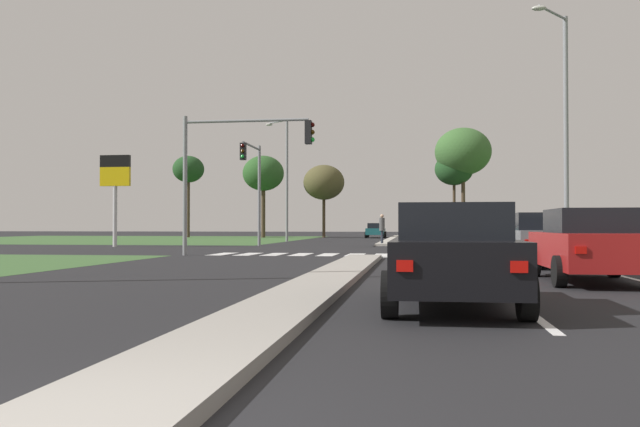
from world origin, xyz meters
The scene contains 31 objects.
ground_plane centered at (0.00, 30.00, 0.00)m, with size 200.00×200.00×0.00m, color black.
grass_verge_far_left centered at (-25.50, 54.50, 0.00)m, with size 35.00×35.00×0.01m, color #385B2D.
median_island_near centered at (0.00, 11.00, 0.07)m, with size 1.20×22.00×0.14m, color gray.
median_island_far centered at (0.00, 55.00, 0.07)m, with size 1.20×36.00×0.14m, color #ADA89E.
lane_dash_near centered at (3.50, 5.55, 0.01)m, with size 0.14×2.00×0.01m, color silver.
lane_dash_second centered at (3.50, 11.55, 0.01)m, with size 0.14×2.00×0.01m, color silver.
lane_dash_third centered at (3.50, 17.55, 0.01)m, with size 0.14×2.00×0.01m, color silver.
lane_dash_fourth centered at (3.50, 23.55, 0.01)m, with size 0.14×2.00×0.01m, color silver.
stop_bar_near centered at (3.80, 23.00, 0.01)m, with size 6.40×0.50×0.01m, color silver.
crosswalk_bar_near centered at (-6.40, 24.80, 0.01)m, with size 0.70×2.80×0.01m, color silver.
crosswalk_bar_second centered at (-5.25, 24.80, 0.01)m, with size 0.70×2.80×0.01m, color silver.
crosswalk_bar_third centered at (-4.10, 24.80, 0.01)m, with size 0.70×2.80×0.01m, color silver.
crosswalk_bar_fourth centered at (-2.95, 24.80, 0.01)m, with size 0.70×2.80×0.01m, color silver.
crosswalk_bar_fifth centered at (-1.80, 24.80, 0.01)m, with size 0.70×2.80×0.01m, color silver.
crosswalk_bar_sixth centered at (-0.65, 24.80, 0.01)m, with size 0.70×2.80×0.01m, color silver.
crosswalk_bar_seventh centered at (0.50, 24.80, 0.01)m, with size 0.70×2.80×0.01m, color silver.
car_black_near centered at (2.44, 7.05, 0.79)m, with size 1.98×4.37×1.55m.
car_teal_second centered at (-2.17, 63.92, 0.76)m, with size 1.98×4.36×1.48m.
car_grey_third centered at (5.60, 17.90, 0.82)m, with size 1.95×4.49×1.62m.
car_red_fourth centered at (5.65, 12.08, 0.82)m, with size 2.05×4.58×1.60m.
traffic_signal_near_left centered at (-5.60, 23.40, 4.03)m, with size 5.54×0.32×5.78m.
traffic_signal_far_left centered at (-7.60, 35.18, 4.15)m, with size 0.32×4.19×6.11m.
street_lamp_second centered at (7.90, 25.38, 5.54)m, with size 1.77×2.14×9.91m.
street_lamp_third centered at (-8.20, 47.74, 5.31)m, with size 2.09×1.55×9.50m.
pedestrian_at_median centered at (-0.24, 38.62, 1.24)m, with size 0.34×0.34×1.80m.
fuel_price_totem centered at (-15.46, 33.55, 3.88)m, with size 1.80×0.24×5.33m.
treeline_near centered at (-21.83, 64.24, 7.07)m, with size 3.29×3.29×8.56m.
treeline_second centered at (-13.67, 63.80, 6.54)m, with size 4.24×4.24×8.40m.
treeline_third centered at (-7.50, 64.55, 5.64)m, with size 4.20×4.20×7.44m.
treeline_fourth centered at (5.53, 63.49, 6.74)m, with size 3.76×3.76×8.38m.
treeline_fifth centered at (6.37, 63.07, 8.39)m, with size 5.44×5.44×10.74m.
Camera 1 is at (1.92, -3.26, 1.24)m, focal length 37.65 mm.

